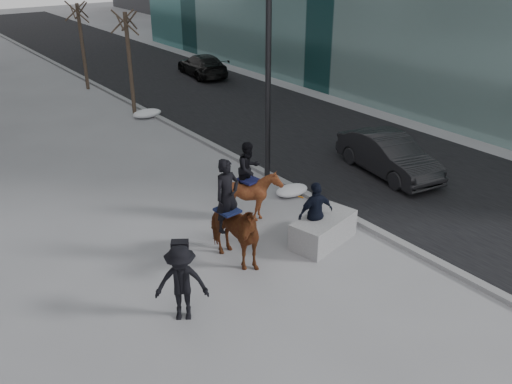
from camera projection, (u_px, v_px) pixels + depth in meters
ground at (284, 262)px, 13.64m from camera, size 120.00×120.00×0.00m
road at (264, 117)px, 24.67m from camera, size 8.00×90.00×0.01m
curb at (188, 132)px, 22.49m from camera, size 0.25×90.00×0.12m
planter at (323, 230)px, 14.38m from camera, size 2.04×1.34×0.75m
car_near at (389, 155)px, 18.46m from camera, size 2.14×4.37×1.38m
car_far at (202, 65)px, 31.62m from camera, size 2.40×4.59×1.27m
tree_near at (129, 60)px, 23.89m from camera, size 1.20×1.20×5.03m
tree_far at (82, 43)px, 28.13m from camera, size 1.20×1.20×4.88m
mounted_left at (231, 226)px, 13.22m from camera, size 1.15×2.19×2.73m
mounted_right at (251, 190)px, 15.34m from camera, size 1.38×1.51×2.32m
feeder at (316, 213)px, 14.15m from camera, size 1.08×0.93×1.75m
camera_crew at (182, 283)px, 11.29m from camera, size 1.30×1.18×1.75m
lamppost at (269, 28)px, 15.87m from camera, size 0.25×0.80×9.09m
snow_piles at (190, 136)px, 21.77m from camera, size 1.35×11.00×0.34m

